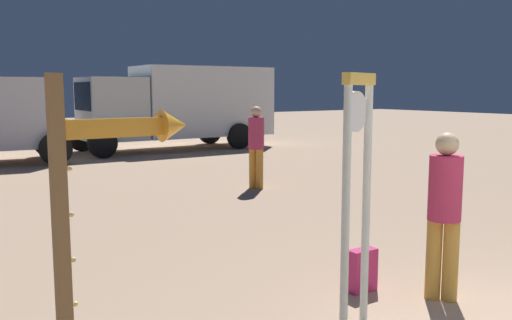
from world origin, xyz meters
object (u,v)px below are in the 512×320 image
at_px(backpack, 362,271).
at_px(person_distant, 256,143).
at_px(box_truck_near, 182,104).
at_px(person_near_clock, 444,208).
at_px(standing_clock, 356,179).
at_px(arrow_sign, 108,179).

xyz_separation_m(backpack, person_distant, (2.44, 5.61, 0.76)).
bearing_deg(person_distant, backpack, -113.56).
bearing_deg(box_truck_near, person_near_clock, -106.45).
bearing_deg(standing_clock, box_truck_near, 69.14).
xyz_separation_m(standing_clock, person_distant, (3.18, 6.24, -0.37)).
distance_m(arrow_sign, person_near_clock, 3.28).
distance_m(standing_clock, arrow_sign, 2.05).
distance_m(backpack, box_truck_near, 14.54).
relative_size(backpack, box_truck_near, 0.06).
bearing_deg(person_near_clock, standing_clock, -178.97).
relative_size(person_near_clock, box_truck_near, 0.24).
distance_m(arrow_sign, backpack, 2.96).
bearing_deg(backpack, arrow_sign, -178.69).
relative_size(standing_clock, box_truck_near, 0.32).
xyz_separation_m(backpack, box_truck_near, (4.72, 13.68, 1.38)).
bearing_deg(arrow_sign, box_truck_near, 61.64).
bearing_deg(standing_clock, backpack, 40.96).
relative_size(standing_clock, person_distant, 1.28).
relative_size(arrow_sign, box_truck_near, 0.32).
bearing_deg(person_near_clock, box_truck_near, 73.55).
height_order(person_distant, box_truck_near, box_truck_near).
bearing_deg(arrow_sign, standing_clock, -16.29).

